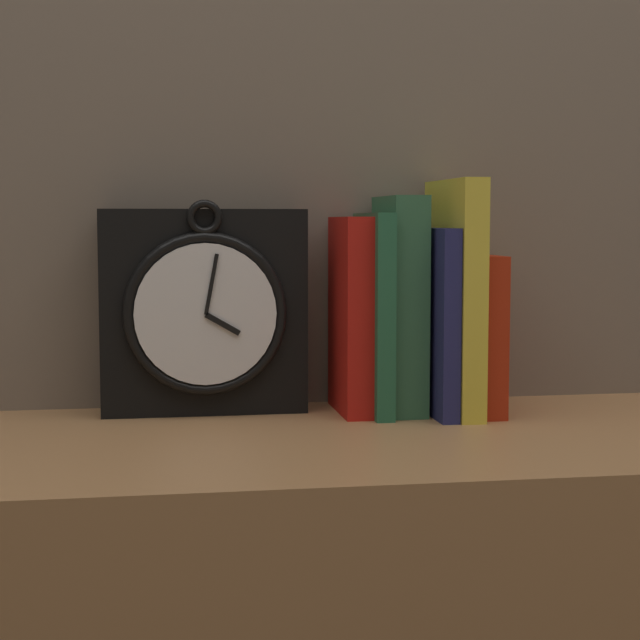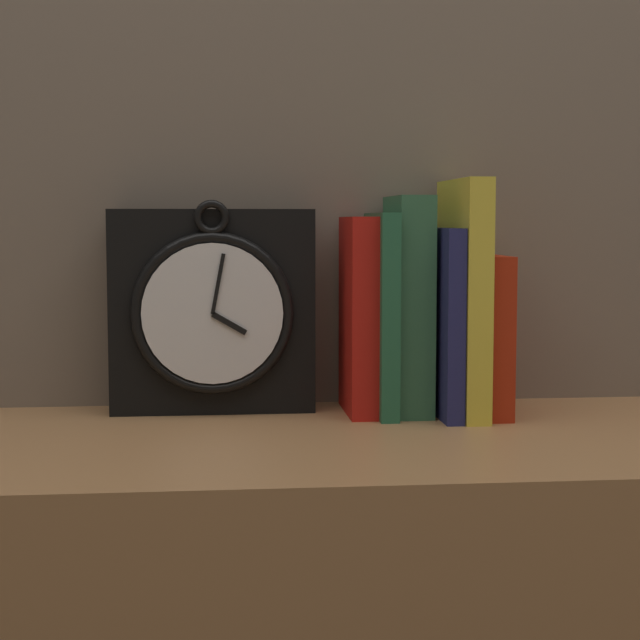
{
  "view_description": "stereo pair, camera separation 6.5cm",
  "coord_description": "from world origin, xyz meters",
  "px_view_note": "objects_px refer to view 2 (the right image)",
  "views": [
    {
      "loc": [
        -0.17,
        -1.01,
        1.05
      ],
      "look_at": [
        0.0,
        0.0,
        0.96
      ],
      "focal_mm": 60.0,
      "sensor_mm": 36.0,
      "label": 1
    },
    {
      "loc": [
        -0.11,
        -1.02,
        1.05
      ],
      "look_at": [
        0.0,
        0.0,
        0.96
      ],
      "focal_mm": 60.0,
      "sensor_mm": 36.0,
      "label": 2
    }
  ],
  "objects_px": {
    "clock": "(212,311)",
    "book_slot4_yellow": "(463,298)",
    "book_slot1_green": "(381,314)",
    "book_slot5_red": "(487,334)",
    "book_slot2_green": "(408,305)",
    "book_slot3_navy": "(441,321)",
    "book_slot0_red": "(358,315)"
  },
  "relations": [
    {
      "from": "book_slot2_green",
      "to": "book_slot0_red",
      "type": "bearing_deg",
      "value": 179.46
    },
    {
      "from": "book_slot1_green",
      "to": "book_slot2_green",
      "type": "xyz_separation_m",
      "value": [
        0.03,
        0.01,
        0.01
      ]
    },
    {
      "from": "book_slot5_red",
      "to": "book_slot4_yellow",
      "type": "bearing_deg",
      "value": -167.04
    },
    {
      "from": "book_slot4_yellow",
      "to": "book_slot3_navy",
      "type": "bearing_deg",
      "value": 176.16
    },
    {
      "from": "clock",
      "to": "book_slot1_green",
      "type": "distance_m",
      "value": 0.19
    },
    {
      "from": "book_slot2_green",
      "to": "book_slot3_navy",
      "type": "bearing_deg",
      "value": -26.63
    },
    {
      "from": "book_slot2_green",
      "to": "book_slot3_navy",
      "type": "height_order",
      "value": "book_slot2_green"
    },
    {
      "from": "book_slot1_green",
      "to": "book_slot3_navy",
      "type": "relative_size",
      "value": 1.08
    },
    {
      "from": "clock",
      "to": "book_slot4_yellow",
      "type": "bearing_deg",
      "value": -8.73
    },
    {
      "from": "clock",
      "to": "book_slot0_red",
      "type": "relative_size",
      "value": 1.08
    },
    {
      "from": "book_slot3_navy",
      "to": "book_slot5_red",
      "type": "relative_size",
      "value": 1.17
    },
    {
      "from": "book_slot5_red",
      "to": "book_slot0_red",
      "type": "bearing_deg",
      "value": 175.08
    },
    {
      "from": "book_slot1_green",
      "to": "book_slot4_yellow",
      "type": "xyz_separation_m",
      "value": [
        0.09,
        -0.01,
        0.02
      ]
    },
    {
      "from": "book_slot0_red",
      "to": "book_slot5_red",
      "type": "distance_m",
      "value": 0.14
    },
    {
      "from": "book_slot2_green",
      "to": "book_slot3_navy",
      "type": "relative_size",
      "value": 1.17
    },
    {
      "from": "book_slot1_green",
      "to": "clock",
      "type": "bearing_deg",
      "value": 170.83
    },
    {
      "from": "clock",
      "to": "book_slot4_yellow",
      "type": "height_order",
      "value": "book_slot4_yellow"
    },
    {
      "from": "book_slot1_green",
      "to": "book_slot4_yellow",
      "type": "distance_m",
      "value": 0.09
    },
    {
      "from": "book_slot0_red",
      "to": "book_slot3_navy",
      "type": "xyz_separation_m",
      "value": [
        0.09,
        -0.02,
        -0.01
      ]
    },
    {
      "from": "book_slot2_green",
      "to": "book_slot5_red",
      "type": "relative_size",
      "value": 1.37
    },
    {
      "from": "book_slot0_red",
      "to": "book_slot3_navy",
      "type": "height_order",
      "value": "book_slot0_red"
    },
    {
      "from": "book_slot3_navy",
      "to": "clock",
      "type": "bearing_deg",
      "value": 170.8
    },
    {
      "from": "book_slot0_red",
      "to": "book_slot4_yellow",
      "type": "xyz_separation_m",
      "value": [
        0.11,
        -0.02,
        0.02
      ]
    },
    {
      "from": "book_slot3_navy",
      "to": "book_slot5_red",
      "type": "xyz_separation_m",
      "value": [
        0.05,
        0.01,
        -0.01
      ]
    },
    {
      "from": "book_slot1_green",
      "to": "book_slot5_red",
      "type": "bearing_deg",
      "value": -2.62
    },
    {
      "from": "clock",
      "to": "book_slot4_yellow",
      "type": "xyz_separation_m",
      "value": [
        0.27,
        -0.04,
        0.02
      ]
    },
    {
      "from": "clock",
      "to": "book_slot4_yellow",
      "type": "distance_m",
      "value": 0.27
    },
    {
      "from": "book_slot1_green",
      "to": "book_slot5_red",
      "type": "xyz_separation_m",
      "value": [
        0.12,
        -0.01,
        -0.02
      ]
    },
    {
      "from": "book_slot1_green",
      "to": "book_slot5_red",
      "type": "relative_size",
      "value": 1.26
    },
    {
      "from": "book_slot2_green",
      "to": "book_slot3_navy",
      "type": "distance_m",
      "value": 0.04
    },
    {
      "from": "clock",
      "to": "book_slot3_navy",
      "type": "xyz_separation_m",
      "value": [
        0.25,
        -0.04,
        -0.01
      ]
    },
    {
      "from": "clock",
      "to": "book_slot2_green",
      "type": "bearing_deg",
      "value": -6.2
    }
  ]
}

